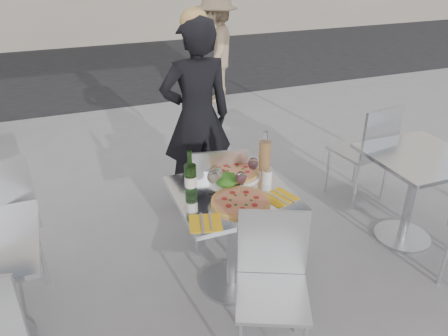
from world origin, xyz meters
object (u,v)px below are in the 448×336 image
object	(u,v)px
side_table_right	(415,180)
side_chair_rfar	(369,146)
pedestrian_b	(217,49)
wineglass_white_b	(217,174)
wine_bottle	(190,178)
wineglass_red_b	(253,164)
pizza_near	(241,202)
wineglass_red_a	(241,179)
napkin_right	(279,197)
salad_plate	(226,181)
woman_diner	(197,118)
carafe	(265,156)
sugar_shaker	(267,176)
chair_near	(272,275)
wineglass_white_a	(213,178)
main_table	(232,220)
chair_far	(218,190)
napkin_left	(205,223)
pizza_far	(235,172)

from	to	relation	value
side_table_right	side_chair_rfar	bearing A→B (deg)	85.53
pedestrian_b	wineglass_white_b	bearing A→B (deg)	5.74
wine_bottle	wineglass_red_b	bearing A→B (deg)	4.33
wineglass_red_b	pizza_near	bearing A→B (deg)	-127.92
wineglass_red_a	napkin_right	bearing A→B (deg)	-31.32
salad_plate	wineglass_red_b	world-z (taller)	wineglass_red_b
woman_diner	wineglass_red_a	bearing A→B (deg)	85.94
pizza_near	napkin_right	bearing A→B (deg)	-5.82
carafe	sugar_shaker	distance (m)	0.18
chair_near	pizza_near	bearing A→B (deg)	118.04
carafe	wineglass_red_b	world-z (taller)	carafe
side_table_right	woman_diner	xyz separation A→B (m)	(-1.37, 1.11, 0.30)
wine_bottle	side_chair_rfar	bearing A→B (deg)	16.50
wine_bottle	sugar_shaker	bearing A→B (deg)	-5.00
woman_diner	sugar_shaker	bearing A→B (deg)	97.02
wineglass_white_a	wineglass_red_a	xyz separation A→B (m)	(0.16, -0.07, 0.00)
main_table	carafe	bearing A→B (deg)	31.24
carafe	sugar_shaker	bearing A→B (deg)	-110.06
wineglass_white_b	woman_diner	bearing A→B (deg)	78.91
napkin_right	pedestrian_b	bearing A→B (deg)	58.07
chair_near	pedestrian_b	distance (m)	4.54
carafe	wineglass_white_a	world-z (taller)	carafe
carafe	wineglass_red_a	xyz separation A→B (m)	(-0.27, -0.22, -0.01)
side_table_right	pizza_near	world-z (taller)	pizza_near
main_table	chair_far	xyz separation A→B (m)	(0.06, 0.43, -0.02)
main_table	napkin_left	size ratio (longest dim) A/B	3.42
woman_diner	wineglass_white_b	size ratio (longest dim) A/B	10.60
chair_near	carafe	bearing A→B (deg)	92.68
carafe	napkin_right	world-z (taller)	carafe
woman_diner	wineglass_red_b	world-z (taller)	woman_diner
sugar_shaker	wineglass_white_a	bearing A→B (deg)	179.41
wineglass_red_a	side_chair_rfar	bearing A→B (deg)	23.21
main_table	side_table_right	size ratio (longest dim) A/B	1.00
pedestrian_b	pizza_far	world-z (taller)	pedestrian_b
napkin_right	wineglass_red_a	bearing A→B (deg)	131.83
napkin_right	side_table_right	bearing A→B (deg)	-9.60
pizza_near	pizza_far	bearing A→B (deg)	72.73
chair_near	wineglass_white_a	distance (m)	0.68
side_table_right	wineglass_red_b	distance (m)	1.35
side_chair_rfar	main_table	bearing A→B (deg)	13.34
pedestrian_b	napkin_right	bearing A→B (deg)	11.01
pizza_near	wineglass_red_b	bearing A→B (deg)	52.08
main_table	wineglass_white_a	xyz separation A→B (m)	(-0.12, 0.04, 0.32)
pizza_far	wineglass_white_b	world-z (taller)	wineglass_white_b
main_table	wineglass_red_a	bearing A→B (deg)	-43.06
chair_far	sugar_shaker	bearing A→B (deg)	128.14
pedestrian_b	chair_far	bearing A→B (deg)	5.73
wine_bottle	wineglass_red_b	xyz separation A→B (m)	(0.44, 0.03, -0.00)
salad_plate	pizza_far	bearing A→B (deg)	47.90
chair_near	wine_bottle	distance (m)	0.76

